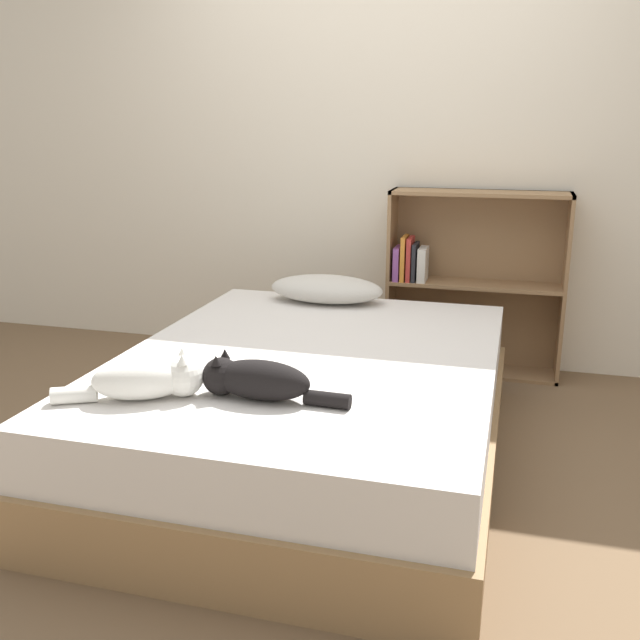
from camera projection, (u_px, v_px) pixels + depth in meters
The scene contains 7 objects.
ground_plane at pixel (310, 459), 3.04m from camera, with size 8.00×8.00×0.00m, color brown.
wall_back at pixel (382, 146), 4.07m from camera, with size 8.00×0.06×2.50m.
bed at pixel (310, 408), 2.98m from camera, with size 1.53×2.02×0.48m.
pillow at pixel (326, 289), 3.71m from camera, with size 0.59×0.30×0.14m.
cat_light at pixel (150, 379), 2.43m from camera, with size 0.48×0.30×0.16m.
cat_dark at pixel (254, 380), 2.43m from camera, with size 0.53×0.15×0.15m.
bookshelf at pixel (469, 280), 4.02m from camera, with size 0.96×0.26×1.02m.
Camera 1 is at (0.78, -2.65, 1.40)m, focal length 40.00 mm.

